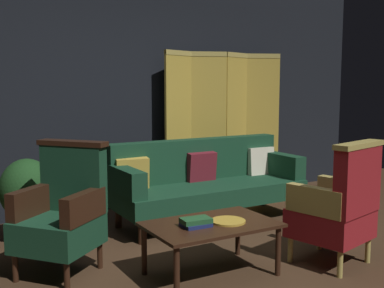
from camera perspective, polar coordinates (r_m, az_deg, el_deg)
ground_plane at (r=3.97m, az=5.99°, el=-15.02°), size 10.00×10.00×0.00m
back_wall at (r=5.84m, az=-8.17°, el=6.13°), size 7.20×0.10×2.80m
folding_screen at (r=6.25m, az=3.64°, el=2.44°), size 1.73×0.22×1.90m
velvet_couch at (r=5.29m, az=1.62°, el=-4.21°), size 2.12×0.78×0.88m
coffee_table at (r=3.80m, az=2.28°, el=-10.03°), size 1.00×0.64×0.42m
armchair_gilt_accent at (r=4.16m, az=16.94°, el=-7.16°), size 0.70×0.70×1.04m
armchair_wing_left at (r=3.96m, az=-15.13°, el=-7.80°), size 0.81×0.81×1.04m
potted_plant at (r=4.80m, az=-18.98°, el=-5.67°), size 0.51×0.51×0.80m
book_navy_cloth at (r=3.69m, az=0.47°, el=-9.56°), size 0.22×0.17×0.03m
book_green_cloth at (r=3.68m, az=0.47°, el=-9.07°), size 0.24×0.16×0.04m
brass_tray at (r=3.81m, az=4.31°, el=-9.12°), size 0.27×0.27×0.02m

